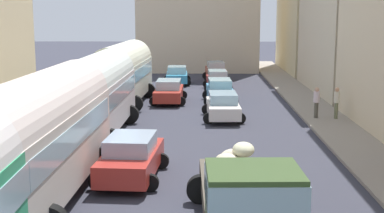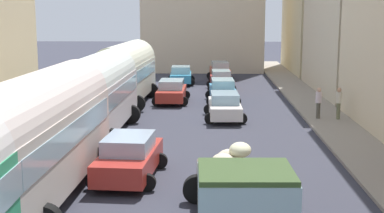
{
  "view_description": "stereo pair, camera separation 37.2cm",
  "coord_description": "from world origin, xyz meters",
  "px_view_note": "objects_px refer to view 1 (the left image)",
  "views": [
    {
      "loc": [
        0.44,
        -0.88,
        5.98
      ],
      "look_at": [
        0.0,
        22.67,
        1.78
      ],
      "focal_mm": 50.75,
      "sensor_mm": 36.0,
      "label": 1
    },
    {
      "loc": [
        0.81,
        -0.87,
        5.98
      ],
      "look_at": [
        0.0,
        22.67,
        1.78
      ],
      "focal_mm": 50.75,
      "sensor_mm": 36.0,
      "label": 2
    }
  ],
  "objects_px": {
    "car_1": "(220,91)",
    "car_7": "(177,75)",
    "car_2": "(217,80)",
    "car_6": "(169,91)",
    "parked_bus_2": "(96,92)",
    "parked_bus_1": "(40,132)",
    "cargo_truck_0": "(246,196)",
    "parked_bus_3": "(123,71)",
    "car_0": "(223,106)",
    "car_5": "(131,157)",
    "pedestrian_2": "(336,101)",
    "pedestrian_0": "(316,101)",
    "car_3": "(216,71)"
  },
  "relations": [
    {
      "from": "parked_bus_1",
      "to": "car_6",
      "type": "distance_m",
      "value": 18.88
    },
    {
      "from": "car_1",
      "to": "car_3",
      "type": "relative_size",
      "value": 1.03
    },
    {
      "from": "car_5",
      "to": "car_2",
      "type": "bearing_deg",
      "value": 80.45
    },
    {
      "from": "parked_bus_3",
      "to": "pedestrian_2",
      "type": "xyz_separation_m",
      "value": [
        12.35,
        -5.24,
        -1.05
      ]
    },
    {
      "from": "car_2",
      "to": "car_7",
      "type": "xyz_separation_m",
      "value": [
        -3.21,
        3.22,
        -0.02
      ]
    },
    {
      "from": "parked_bus_2",
      "to": "car_0",
      "type": "height_order",
      "value": "parked_bus_2"
    },
    {
      "from": "parked_bus_2",
      "to": "car_5",
      "type": "distance_m",
      "value": 7.26
    },
    {
      "from": "car_1",
      "to": "pedestrian_2",
      "type": "relative_size",
      "value": 2.35
    },
    {
      "from": "car_5",
      "to": "car_6",
      "type": "bearing_deg",
      "value": 88.73
    },
    {
      "from": "car_6",
      "to": "parked_bus_3",
      "type": "bearing_deg",
      "value": -168.19
    },
    {
      "from": "parked_bus_2",
      "to": "cargo_truck_0",
      "type": "distance_m",
      "value": 13.5
    },
    {
      "from": "car_7",
      "to": "pedestrian_2",
      "type": "xyz_separation_m",
      "value": [
        9.36,
        -14.71,
        0.35
      ]
    },
    {
      "from": "cargo_truck_0",
      "to": "pedestrian_2",
      "type": "height_order",
      "value": "cargo_truck_0"
    },
    {
      "from": "car_3",
      "to": "car_5",
      "type": "bearing_deg",
      "value": -97.66
    },
    {
      "from": "parked_bus_3",
      "to": "car_5",
      "type": "bearing_deg",
      "value": -80.91
    },
    {
      "from": "parked_bus_2",
      "to": "car_7",
      "type": "height_order",
      "value": "parked_bus_2"
    },
    {
      "from": "parked_bus_1",
      "to": "pedestrian_0",
      "type": "bearing_deg",
      "value": 48.91
    },
    {
      "from": "parked_bus_3",
      "to": "car_0",
      "type": "relative_size",
      "value": 2.05
    },
    {
      "from": "car_6",
      "to": "parked_bus_2",
      "type": "bearing_deg",
      "value": -106.65
    },
    {
      "from": "pedestrian_2",
      "to": "car_7",
      "type": "bearing_deg",
      "value": 122.46
    },
    {
      "from": "car_5",
      "to": "pedestrian_2",
      "type": "distance_m",
      "value": 14.35
    },
    {
      "from": "parked_bus_1",
      "to": "parked_bus_2",
      "type": "relative_size",
      "value": 1.06
    },
    {
      "from": "car_0",
      "to": "car_7",
      "type": "height_order",
      "value": "car_7"
    },
    {
      "from": "pedestrian_0",
      "to": "pedestrian_2",
      "type": "xyz_separation_m",
      "value": [
        1.04,
        -0.2,
        0.03
      ]
    },
    {
      "from": "parked_bus_3",
      "to": "car_1",
      "type": "bearing_deg",
      "value": 6.9
    },
    {
      "from": "parked_bus_2",
      "to": "pedestrian_2",
      "type": "relative_size",
      "value": 5.01
    },
    {
      "from": "parked_bus_2",
      "to": "car_1",
      "type": "relative_size",
      "value": 2.13
    },
    {
      "from": "cargo_truck_0",
      "to": "car_3",
      "type": "height_order",
      "value": "cargo_truck_0"
    },
    {
      "from": "car_1",
      "to": "car_5",
      "type": "bearing_deg",
      "value": -102.66
    },
    {
      "from": "car_1",
      "to": "parked_bus_2",
      "type": "bearing_deg",
      "value": -122.45
    },
    {
      "from": "car_0",
      "to": "car_1",
      "type": "relative_size",
      "value": 0.99
    },
    {
      "from": "cargo_truck_0",
      "to": "car_3",
      "type": "relative_size",
      "value": 1.66
    },
    {
      "from": "car_1",
      "to": "car_7",
      "type": "height_order",
      "value": "car_1"
    },
    {
      "from": "car_6",
      "to": "car_0",
      "type": "bearing_deg",
      "value": -58.1
    },
    {
      "from": "car_1",
      "to": "car_5",
      "type": "distance_m",
      "value": 16.84
    },
    {
      "from": "cargo_truck_0",
      "to": "car_2",
      "type": "distance_m",
      "value": 27.22
    },
    {
      "from": "parked_bus_1",
      "to": "car_3",
      "type": "bearing_deg",
      "value": 78.23
    },
    {
      "from": "car_1",
      "to": "car_6",
      "type": "distance_m",
      "value": 3.33
    },
    {
      "from": "pedestrian_2",
      "to": "car_3",
      "type": "bearing_deg",
      "value": 109.9
    },
    {
      "from": "parked_bus_2",
      "to": "car_6",
      "type": "bearing_deg",
      "value": 73.35
    },
    {
      "from": "car_0",
      "to": "car_5",
      "type": "bearing_deg",
      "value": -108.66
    },
    {
      "from": "cargo_truck_0",
      "to": "car_5",
      "type": "relative_size",
      "value": 1.6
    },
    {
      "from": "parked_bus_1",
      "to": "car_0",
      "type": "bearing_deg",
      "value": 64.92
    },
    {
      "from": "car_1",
      "to": "pedestrian_0",
      "type": "distance_m",
      "value": 7.72
    },
    {
      "from": "parked_bus_1",
      "to": "parked_bus_3",
      "type": "relative_size",
      "value": 1.12
    },
    {
      "from": "car_2",
      "to": "car_7",
      "type": "bearing_deg",
      "value": 134.88
    },
    {
      "from": "parked_bus_1",
      "to": "parked_bus_2",
      "type": "bearing_deg",
      "value": 90.0
    },
    {
      "from": "pedestrian_0",
      "to": "car_7",
      "type": "bearing_deg",
      "value": 119.82
    },
    {
      "from": "cargo_truck_0",
      "to": "car_7",
      "type": "height_order",
      "value": "cargo_truck_0"
    },
    {
      "from": "parked_bus_2",
      "to": "pedestrian_0",
      "type": "distance_m",
      "value": 12.03
    }
  ]
}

